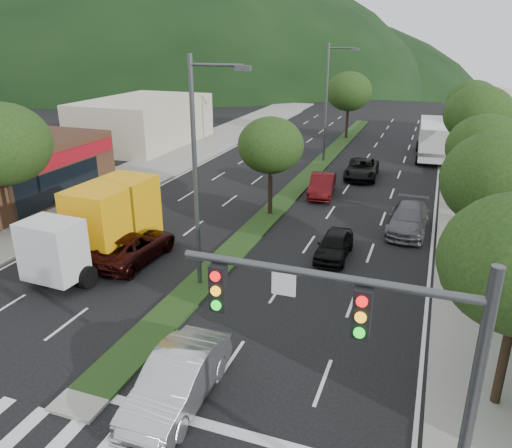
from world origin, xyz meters
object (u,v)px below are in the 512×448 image
at_px(tree_r_d, 479,115).
at_px(tree_med_near, 271,145).
at_px(box_truck, 102,226).
at_px(motorhome, 433,139).
at_px(tree_r_e, 473,102).
at_px(car_queue_b, 408,219).
at_px(traffic_signal, 391,363).
at_px(sedan_silver, 177,380).
at_px(tree_r_c, 487,148).
at_px(car_queue_a, 334,245).
at_px(tree_med_far, 349,91).
at_px(tree_r_b, 500,180).
at_px(streetlight_near, 199,166).
at_px(tree_l_a, 2,144).
at_px(suv_maroon, 133,247).
at_px(streetlight_mid, 329,98).
at_px(car_queue_c, 322,185).
at_px(car_queue_d, 362,169).

distance_m(tree_r_d, tree_med_near, 16.99).
xyz_separation_m(box_truck, motorhome, (14.76, 28.87, -0.03)).
height_order(tree_r_e, car_queue_b, tree_r_e).
xyz_separation_m(traffic_signal, sedan_silver, (-6.24, 2.33, -3.83)).
distance_m(tree_r_c, car_queue_a, 10.58).
bearing_deg(tree_med_near, box_truck, -122.47).
distance_m(traffic_signal, motorhome, 39.45).
bearing_deg(tree_med_far, tree_r_d, -49.40).
height_order(tree_r_b, streetlight_near, streetlight_near).
bearing_deg(tree_r_e, tree_r_b, -90.00).
relative_size(tree_med_far, box_truck, 0.90).
bearing_deg(car_queue_a, tree_l_a, -169.96).
xyz_separation_m(car_queue_b, motorhome, (0.64, 19.69, 0.98)).
bearing_deg(tree_med_near, car_queue_b, 0.81).
height_order(tree_l_a, sedan_silver, tree_l_a).
bearing_deg(tree_med_near, streetlight_near, -88.82).
relative_size(tree_med_near, suv_maroon, 1.12).
bearing_deg(tree_med_near, tree_r_e, 61.39).
xyz_separation_m(tree_r_e, suv_maroon, (-16.32, -30.76, -4.15)).
bearing_deg(tree_med_far, car_queue_a, -80.64).
relative_size(tree_r_d, suv_maroon, 1.34).
bearing_deg(motorhome, box_truck, -119.75).
height_order(sedan_silver, car_queue_b, sedan_silver).
height_order(streetlight_near, motorhome, streetlight_near).
distance_m(streetlight_mid, motorhome, 10.74).
relative_size(tree_r_c, car_queue_c, 1.41).
height_order(tree_med_far, car_queue_b, tree_med_far).
relative_size(tree_r_d, car_queue_c, 1.56).
xyz_separation_m(car_queue_b, car_queue_d, (-4.31, 10.61, -0.04)).
bearing_deg(tree_r_c, box_truck, -148.10).
bearing_deg(car_queue_a, tree_r_e, 75.56).
xyz_separation_m(tree_r_e, streetlight_near, (-11.79, -32.00, 0.69)).
height_order(tree_r_d, car_queue_a, tree_r_d).
height_order(tree_med_near, suv_maroon, tree_med_near).
xyz_separation_m(tree_r_c, car_queue_d, (-7.95, 8.73, -4.03)).
height_order(tree_med_near, streetlight_mid, streetlight_mid).
height_order(tree_r_d, tree_med_near, tree_r_d).
relative_size(sedan_silver, motorhome, 0.57).
relative_size(tree_r_c, sedan_silver, 1.31).
relative_size(tree_med_far, car_queue_a, 1.80).
distance_m(tree_r_c, car_queue_c, 11.08).
distance_m(tree_med_far, sedan_silver, 43.51).
relative_size(streetlight_near, motorhome, 1.16).
height_order(tree_r_b, tree_med_near, tree_r_b).
distance_m(tree_l_a, motorhome, 35.32).
bearing_deg(suv_maroon, tree_l_a, -3.70).
distance_m(tree_r_c, suv_maroon, 19.95).
bearing_deg(car_queue_a, car_queue_d, 93.78).
bearing_deg(tree_r_c, motorhome, 99.57).
relative_size(tree_med_near, motorhome, 0.70).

